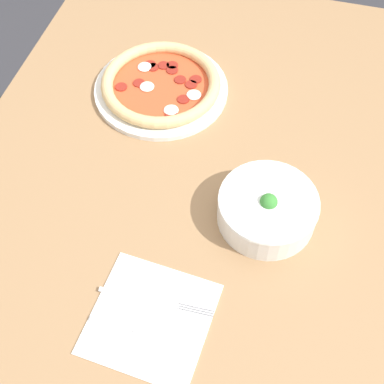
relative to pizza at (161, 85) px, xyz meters
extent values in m
plane|color=#333338|center=(0.21, 0.15, -0.79)|extent=(8.00, 8.00, 0.00)
cube|color=#99724C|center=(0.21, 0.15, -0.03)|extent=(1.28, 0.98, 0.03)
cylinder|color=olive|center=(-0.36, -0.27, -0.42)|extent=(0.06, 0.06, 0.74)
cylinder|color=olive|center=(-0.36, 0.57, -0.42)|extent=(0.06, 0.06, 0.74)
cylinder|color=white|center=(0.00, 0.00, -0.01)|extent=(0.29, 0.29, 0.01)
torus|color=#DBB77A|center=(0.00, 0.00, 0.01)|extent=(0.26, 0.26, 0.03)
cylinder|color=#D14C28|center=(0.00, 0.00, 0.00)|extent=(0.23, 0.23, 0.01)
cylinder|color=maroon|center=(-0.06, -0.04, 0.00)|extent=(0.03, 0.03, 0.00)
cylinder|color=maroon|center=(0.01, -0.05, 0.00)|extent=(0.03, 0.03, 0.00)
cylinder|color=maroon|center=(-0.05, 0.01, 0.00)|extent=(0.03, 0.03, 0.00)
cylinder|color=maroon|center=(-0.05, -0.03, 0.00)|extent=(0.03, 0.03, 0.00)
cylinder|color=maroon|center=(0.03, 0.06, 0.00)|extent=(0.03, 0.03, 0.00)
cylinder|color=maroon|center=(-0.07, 0.01, 0.00)|extent=(0.03, 0.03, 0.00)
cylinder|color=maroon|center=(0.08, 0.05, 0.00)|extent=(0.03, 0.03, 0.00)
cylinder|color=maroon|center=(0.03, -0.08, 0.00)|extent=(0.03, 0.03, 0.00)
cylinder|color=maroon|center=(-0.03, 0.04, 0.00)|extent=(0.03, 0.03, 0.00)
cylinder|color=maroon|center=(-0.04, 0.07, 0.00)|extent=(0.03, 0.03, 0.00)
cylinder|color=maroon|center=(-0.02, 0.06, 0.00)|extent=(0.03, 0.03, 0.00)
cylinder|color=maroon|center=(-0.06, -0.01, 0.00)|extent=(0.03, 0.03, 0.00)
ellipsoid|color=silver|center=(0.01, 0.08, 0.00)|extent=(0.03, 0.03, 0.01)
ellipsoid|color=silver|center=(-0.05, -0.05, 0.00)|extent=(0.03, 0.03, 0.01)
ellipsoid|color=silver|center=(0.07, 0.04, 0.00)|extent=(0.03, 0.03, 0.01)
ellipsoid|color=silver|center=(0.01, -0.03, 0.00)|extent=(0.03, 0.03, 0.01)
cylinder|color=white|center=(0.27, 0.28, 0.01)|extent=(0.18, 0.18, 0.06)
torus|color=white|center=(0.27, 0.28, 0.04)|extent=(0.18, 0.18, 0.01)
ellipsoid|color=tan|center=(0.24, 0.25, 0.03)|extent=(0.04, 0.04, 0.02)
ellipsoid|color=tan|center=(0.21, 0.31, 0.03)|extent=(0.04, 0.03, 0.02)
ellipsoid|color=#998466|center=(0.27, 0.25, 0.03)|extent=(0.03, 0.03, 0.02)
ellipsoid|color=tan|center=(0.23, 0.34, 0.03)|extent=(0.04, 0.03, 0.02)
ellipsoid|color=#998466|center=(0.31, 0.27, 0.03)|extent=(0.04, 0.03, 0.02)
ellipsoid|color=#998466|center=(0.23, 0.22, 0.03)|extent=(0.03, 0.04, 0.02)
sphere|color=#388433|center=(0.27, 0.28, 0.04)|extent=(0.03, 0.03, 0.03)
cube|color=white|center=(0.51, 0.14, -0.02)|extent=(0.21, 0.21, 0.00)
cube|color=silver|center=(0.48, 0.11, -0.01)|extent=(0.01, 0.14, 0.00)
cube|color=silver|center=(0.49, 0.21, -0.01)|extent=(0.00, 0.06, 0.00)
cube|color=silver|center=(0.48, 0.21, -0.01)|extent=(0.00, 0.06, 0.00)
cube|color=silver|center=(0.48, 0.21, -0.01)|extent=(0.00, 0.06, 0.00)
cube|color=silver|center=(0.47, 0.21, -0.01)|extent=(0.00, 0.06, 0.00)
cube|color=silver|center=(0.54, 0.08, -0.01)|extent=(0.01, 0.08, 0.01)
cube|color=silver|center=(0.53, 0.17, -0.01)|extent=(0.02, 0.11, 0.00)
camera|label=1|loc=(0.82, 0.29, 0.82)|focal=50.00mm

